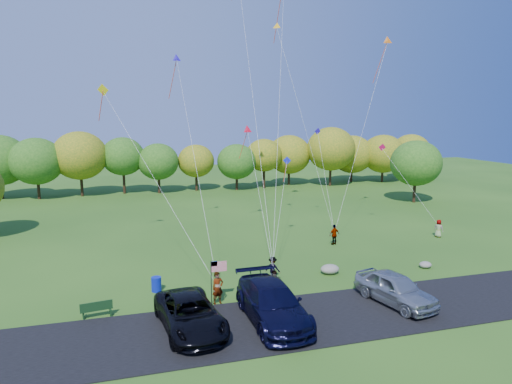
# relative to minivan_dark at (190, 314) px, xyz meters

# --- Properties ---
(ground) EXTENTS (140.00, 140.00, 0.00)m
(ground) POSITION_rel_minivan_dark_xyz_m (6.53, 3.57, -0.87)
(ground) COLOR #285117
(ground) RESTS_ON ground
(asphalt_lane) EXTENTS (44.00, 6.00, 0.06)m
(asphalt_lane) POSITION_rel_minivan_dark_xyz_m (6.53, -0.43, -0.84)
(asphalt_lane) COLOR black
(asphalt_lane) RESTS_ON ground
(treeline) EXTENTS (75.39, 27.54, 8.15)m
(treeline) POSITION_rel_minivan_dark_xyz_m (7.37, 39.39, 3.79)
(treeline) COLOR #341F13
(treeline) RESTS_ON ground
(minivan_dark) EXTENTS (3.32, 6.07, 1.61)m
(minivan_dark) POSITION_rel_minivan_dark_xyz_m (0.00, 0.00, 0.00)
(minivan_dark) COLOR black
(minivan_dark) RESTS_ON asphalt_lane
(minivan_navy) EXTENTS (2.77, 6.54, 1.88)m
(minivan_navy) POSITION_rel_minivan_dark_xyz_m (4.17, -0.19, 0.13)
(minivan_navy) COLOR black
(minivan_navy) RESTS_ON asphalt_lane
(minivan_silver) EXTENTS (3.13, 5.40, 1.73)m
(minivan_silver) POSITION_rel_minivan_dark_xyz_m (11.41, -0.01, 0.06)
(minivan_silver) COLOR #9EA2A8
(minivan_silver) RESTS_ON asphalt_lane
(flyer_a) EXTENTS (0.78, 0.62, 1.85)m
(flyer_a) POSITION_rel_minivan_dark_xyz_m (1.93, 2.77, 0.06)
(flyer_a) COLOR #4C4C59
(flyer_a) RESTS_ON ground
(flyer_b) EXTENTS (0.95, 0.88, 1.55)m
(flyer_b) POSITION_rel_minivan_dark_xyz_m (5.33, 2.92, -0.09)
(flyer_b) COLOR #4C4C59
(flyer_b) RESTS_ON ground
(flyer_c) EXTENTS (1.13, 1.04, 1.53)m
(flyer_c) POSITION_rel_minivan_dark_xyz_m (6.04, 5.48, -0.10)
(flyer_c) COLOR #4C4C59
(flyer_c) RESTS_ON ground
(flyer_d) EXTENTS (1.05, 0.64, 1.67)m
(flyer_d) POSITION_rel_minivan_dark_xyz_m (13.35, 11.71, -0.03)
(flyer_d) COLOR #4C4C59
(flyer_d) RESTS_ON ground
(flyer_e) EXTENTS (0.80, 0.90, 1.54)m
(flyer_e) POSITION_rel_minivan_dark_xyz_m (23.00, 11.32, -0.10)
(flyer_e) COLOR #4C4C59
(flyer_e) RESTS_ON ground
(park_bench) EXTENTS (1.62, 0.51, 0.90)m
(park_bench) POSITION_rel_minivan_dark_xyz_m (-4.49, 2.78, -0.39)
(park_bench) COLOR black
(park_bench) RESTS_ON ground
(trash_barrel) EXTENTS (0.59, 0.59, 0.88)m
(trash_barrel) POSITION_rel_minivan_dark_xyz_m (-1.25, 5.60, -0.43)
(trash_barrel) COLOR #0A1BA3
(trash_barrel) RESTS_ON ground
(flag_assembly) EXTENTS (0.92, 0.60, 2.48)m
(flag_assembly) POSITION_rel_minivan_dark_xyz_m (1.86, 2.88, 0.99)
(flag_assembly) COLOR black
(flag_assembly) RESTS_ON ground
(boulder_near) EXTENTS (1.26, 0.99, 0.63)m
(boulder_near) POSITION_rel_minivan_dark_xyz_m (10.05, 5.51, -0.55)
(boulder_near) COLOR gray
(boulder_near) RESTS_ON ground
(boulder_far) EXTENTS (0.86, 0.72, 0.45)m
(boulder_far) POSITION_rel_minivan_dark_xyz_m (16.90, 4.75, -0.64)
(boulder_far) COLOR slate
(boulder_far) RESTS_ON ground
(kites_aloft) EXTENTS (25.44, 9.50, 19.85)m
(kites_aloft) POSITION_rel_minivan_dark_xyz_m (10.08, 18.40, 16.84)
(kites_aloft) COLOR #F93C1B
(kites_aloft) RESTS_ON ground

